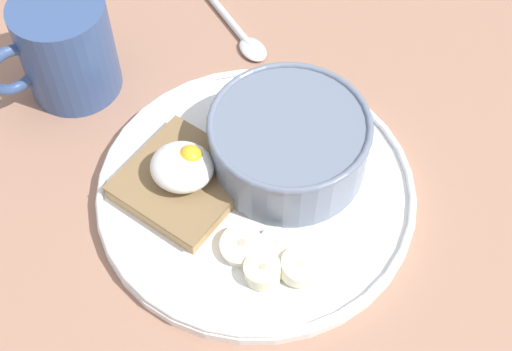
% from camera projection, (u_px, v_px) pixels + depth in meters
% --- Properties ---
extents(ground_plane, '(1.20, 1.20, 0.02)m').
position_uv_depth(ground_plane, '(256.00, 201.00, 0.63)').
color(ground_plane, '#A1745C').
rests_on(ground_plane, ground).
extents(plate, '(0.27, 0.27, 0.02)m').
position_uv_depth(plate, '(256.00, 190.00, 0.61)').
color(plate, white).
rests_on(plate, ground_plane).
extents(oatmeal_bowl, '(0.14, 0.14, 0.06)m').
position_uv_depth(oatmeal_bowl, '(289.00, 142.00, 0.60)').
color(oatmeal_bowl, slate).
rests_on(oatmeal_bowl, plate).
extents(toast_slice, '(0.12, 0.12, 0.02)m').
position_uv_depth(toast_slice, '(184.00, 181.00, 0.60)').
color(toast_slice, olive).
rests_on(toast_slice, plate).
extents(poached_egg, '(0.06, 0.07, 0.03)m').
position_uv_depth(poached_egg, '(183.00, 166.00, 0.59)').
color(poached_egg, white).
rests_on(poached_egg, toast_slice).
extents(banana_slice_front, '(0.04, 0.04, 0.02)m').
position_uv_depth(banana_slice_front, '(299.00, 267.00, 0.56)').
color(banana_slice_front, '#F3E9C2').
rests_on(banana_slice_front, plate).
extents(banana_slice_left, '(0.05, 0.05, 0.02)m').
position_uv_depth(banana_slice_left, '(242.00, 246.00, 0.57)').
color(banana_slice_left, beige).
rests_on(banana_slice_left, plate).
extents(banana_slice_back, '(0.04, 0.03, 0.01)m').
position_uv_depth(banana_slice_back, '(276.00, 246.00, 0.57)').
color(banana_slice_back, '#FAEABF').
rests_on(banana_slice_back, plate).
extents(banana_slice_right, '(0.04, 0.04, 0.02)m').
position_uv_depth(banana_slice_right, '(263.00, 271.00, 0.56)').
color(banana_slice_right, beige).
rests_on(banana_slice_right, plate).
extents(coffee_mug, '(0.09, 0.11, 0.10)m').
position_uv_depth(coffee_mug, '(65.00, 48.00, 0.65)').
color(coffee_mug, '#375083').
rests_on(coffee_mug, ground_plane).
extents(spoon, '(0.11, 0.10, 0.01)m').
position_uv_depth(spoon, '(238.00, 31.00, 0.73)').
color(spoon, silver).
rests_on(spoon, ground_plane).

